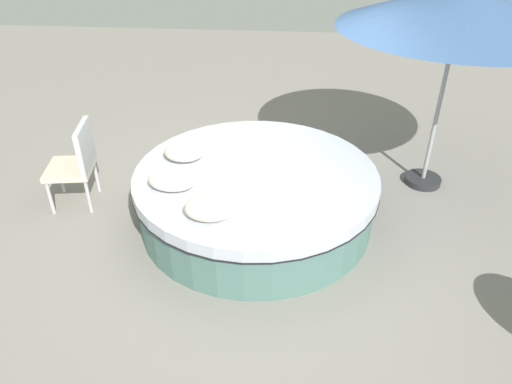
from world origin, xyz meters
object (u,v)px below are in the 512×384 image
(throw_pillow_0, at_px, (184,151))
(patio_umbrella, at_px, (461,7))
(round_bed, at_px, (256,196))
(throw_pillow_2, at_px, (209,209))
(throw_pillow_1, at_px, (173,179))
(patio_chair, at_px, (77,160))

(throw_pillow_0, distance_m, patio_umbrella, 3.23)
(round_bed, xyz_separation_m, throw_pillow_2, (-0.35, -0.84, 0.40))
(round_bed, distance_m, throw_pillow_2, 1.00)
(round_bed, bearing_deg, throw_pillow_2, -112.48)
(throw_pillow_2, bearing_deg, patio_umbrella, 37.46)
(patio_umbrella, bearing_deg, throw_pillow_1, -154.27)
(throw_pillow_2, distance_m, patio_chair, 1.98)
(throw_pillow_1, xyz_separation_m, patio_umbrella, (2.80, 1.35, 1.38))
(round_bed, bearing_deg, throw_pillow_0, 164.35)
(round_bed, height_order, throw_pillow_0, throw_pillow_0)
(throw_pillow_1, xyz_separation_m, patio_chair, (-1.24, 0.58, -0.16))
(throw_pillow_2, bearing_deg, throw_pillow_0, 113.11)
(round_bed, bearing_deg, throw_pillow_1, -154.07)
(round_bed, height_order, patio_umbrella, patio_umbrella)
(throw_pillow_2, bearing_deg, patio_chair, 148.36)
(throw_pillow_0, relative_size, patio_umbrella, 0.17)
(throw_pillow_2, xyz_separation_m, patio_umbrella, (2.36, 1.81, 1.39))
(throw_pillow_0, xyz_separation_m, patio_umbrella, (2.82, 0.74, 1.40))
(throw_pillow_1, relative_size, patio_umbrella, 0.19)
(round_bed, relative_size, throw_pillow_1, 5.37)
(round_bed, bearing_deg, patio_chair, 174.54)
(throw_pillow_2, height_order, patio_chair, patio_chair)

